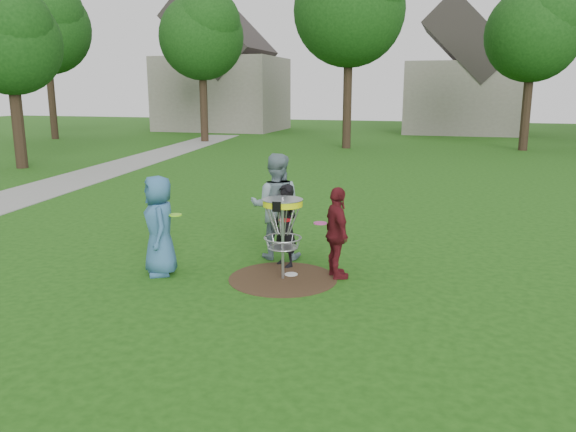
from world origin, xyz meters
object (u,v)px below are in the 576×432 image
(player_black, at_px, (286,226))
(disc_golf_basket, at_px, (283,219))
(player_grey, at_px, (276,206))
(player_blue, at_px, (159,226))
(player_maroon, at_px, (337,233))

(player_black, distance_m, disc_golf_basket, 0.77)
(player_grey, bearing_deg, player_blue, 32.23)
(player_blue, height_order, player_grey, player_grey)
(player_grey, height_order, player_maroon, player_grey)
(player_black, relative_size, player_maroon, 0.96)
(player_blue, relative_size, player_black, 1.15)
(player_black, height_order, disc_golf_basket, player_black)
(player_maroon, distance_m, disc_golf_basket, 0.93)
(player_grey, xyz_separation_m, disc_golf_basket, (0.48, -1.13, 0.05))
(player_blue, relative_size, player_grey, 0.87)
(player_blue, height_order, disc_golf_basket, player_blue)
(player_blue, bearing_deg, player_maroon, 68.42)
(player_grey, bearing_deg, player_black, 115.39)
(player_grey, distance_m, player_maroon, 1.56)
(player_blue, height_order, player_black, player_blue)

